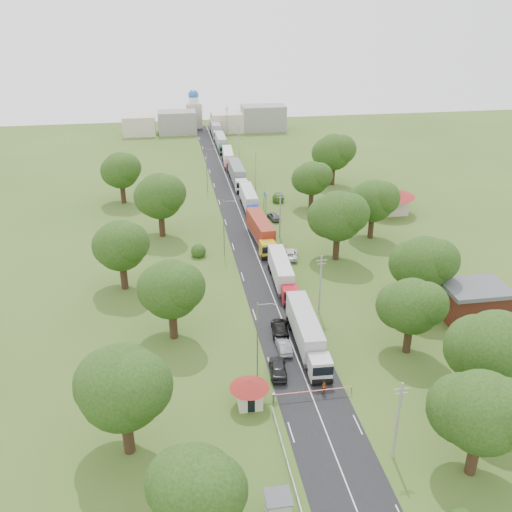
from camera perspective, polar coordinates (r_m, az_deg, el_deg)
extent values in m
plane|color=#35531B|center=(86.62, 1.57, -3.69)|extent=(260.00, 260.00, 0.00)
cube|color=black|center=(104.35, -0.47, 1.51)|extent=(8.00, 200.00, 0.04)
cylinder|color=slate|center=(65.13, 1.77, -14.04)|extent=(0.20, 0.20, 1.10)
cube|color=slate|center=(64.81, 1.77, -13.69)|extent=(0.35, 0.35, 0.25)
cylinder|color=red|center=(65.69, 5.73, -13.27)|extent=(9.00, 0.12, 0.12)
cylinder|color=slate|center=(67.14, 9.53, -13.11)|extent=(0.10, 0.10, 1.00)
cube|color=beige|center=(64.36, -0.66, -13.84)|extent=(2.60, 2.60, 2.40)
cone|color=maroon|center=(63.30, -0.67, -12.64)|extent=(4.40, 4.40, 1.10)
cube|color=black|center=(64.39, 0.53, -13.58)|extent=(0.02, 1.20, 0.90)
cube|color=black|center=(63.48, -0.47, -14.71)|extent=(0.80, 0.02, 1.90)
cube|color=#99A593|center=(53.71, 2.21, -23.79)|extent=(2.00, 2.00, 2.30)
cube|color=#47494F|center=(52.82, 2.23, -22.93)|extent=(2.30, 2.30, 0.12)
cube|color=black|center=(53.75, 3.36, -23.54)|extent=(0.02, 1.00, 0.80)
cylinder|color=slate|center=(117.07, 1.01, 5.23)|extent=(0.12, 0.12, 4.00)
cylinder|color=slate|center=(119.30, 0.80, 5.61)|extent=(0.12, 0.12, 4.00)
cube|color=#154495|center=(117.66, 0.91, 6.16)|extent=(0.06, 3.00, 1.00)
cube|color=silver|center=(117.66, 0.91, 6.16)|extent=(0.07, 3.10, 0.06)
cylinder|color=gray|center=(57.81, 13.96, -15.76)|extent=(0.24, 0.24, 9.00)
cube|color=gray|center=(55.46, 14.37, -12.77)|extent=(1.60, 0.10, 0.10)
cube|color=gray|center=(55.76, 14.32, -13.17)|extent=(1.20, 0.10, 0.10)
cylinder|color=gray|center=(79.65, 6.44, -2.91)|extent=(0.24, 0.24, 9.00)
cube|color=gray|center=(77.96, 6.57, -0.44)|extent=(1.60, 0.10, 0.10)
cube|color=gray|center=(78.18, 6.55, -0.77)|extent=(1.20, 0.10, 0.10)
cylinder|color=gray|center=(104.48, 2.43, 4.18)|extent=(0.24, 0.24, 9.00)
cube|color=gray|center=(103.19, 2.46, 6.16)|extent=(1.60, 0.10, 0.10)
cube|color=gray|center=(103.35, 2.46, 5.90)|extent=(1.20, 0.10, 0.10)
cylinder|color=gray|center=(130.59, -0.04, 8.49)|extent=(0.24, 0.24, 9.00)
cube|color=gray|center=(129.56, -0.04, 10.10)|extent=(1.60, 0.10, 0.10)
cube|color=gray|center=(129.69, -0.04, 9.89)|extent=(1.20, 0.10, 0.10)
cylinder|color=gray|center=(157.35, -1.71, 11.34)|extent=(0.24, 0.24, 9.00)
cube|color=gray|center=(156.50, -1.73, 12.69)|extent=(1.60, 0.10, 0.10)
cube|color=gray|center=(156.61, -1.73, 12.52)|extent=(1.20, 0.10, 0.10)
cylinder|color=gray|center=(184.48, -2.91, 13.35)|extent=(0.24, 0.24, 9.00)
cube|color=gray|center=(183.76, -2.94, 14.51)|extent=(1.60, 0.10, 0.10)
cube|color=gray|center=(183.85, -2.93, 14.36)|extent=(1.20, 0.10, 0.10)
cylinder|color=slate|center=(66.32, 0.14, -8.45)|extent=(0.16, 0.16, 10.00)
cube|color=slate|center=(63.99, 0.94, -4.86)|extent=(1.80, 0.10, 0.10)
cube|color=slate|center=(64.19, 1.64, -4.92)|extent=(0.50, 0.22, 0.15)
cylinder|color=slate|center=(97.19, -3.24, 2.85)|extent=(0.16, 0.16, 10.00)
cube|color=slate|center=(95.62, -2.77, 5.49)|extent=(1.80, 0.10, 0.10)
cube|color=slate|center=(95.75, -2.29, 5.44)|extent=(0.50, 0.22, 0.15)
cylinder|color=slate|center=(130.17, -4.95, 8.57)|extent=(0.16, 0.16, 10.00)
cube|color=slate|center=(129.00, -4.63, 10.60)|extent=(1.80, 0.10, 0.10)
cube|color=slate|center=(129.10, -4.27, 10.55)|extent=(0.50, 0.22, 0.15)
cylinder|color=#382616|center=(60.00, 20.88, -18.14)|extent=(1.08, 1.08, 4.20)
sphere|color=#16330E|center=(56.77, 21.69, -14.32)|extent=(7.70, 7.70, 7.70)
sphere|color=#16330E|center=(56.23, 23.62, -14.05)|extent=(6.05, 6.05, 6.05)
sphere|color=#16330E|center=(57.50, 19.94, -14.13)|extent=(6.60, 6.60, 6.60)
cylinder|color=#382616|center=(67.76, 22.18, -12.60)|extent=(1.12, 1.12, 4.55)
sphere|color=#16330E|center=(64.69, 22.97, -8.65)|extent=(8.40, 8.40, 8.40)
sphere|color=#16330E|center=(65.46, 21.32, -8.55)|extent=(7.20, 7.20, 7.20)
cylinder|color=#382616|center=(74.76, 14.93, -7.98)|extent=(1.04, 1.04, 3.85)
sphere|color=#16330E|center=(72.39, 15.34, -4.86)|extent=(7.00, 7.00, 7.00)
sphere|color=#16330E|center=(71.76, 16.63, -4.63)|extent=(5.50, 5.50, 5.50)
sphere|color=#16330E|center=(73.23, 14.19, -4.81)|extent=(6.00, 6.00, 6.00)
cylinder|color=#382616|center=(84.77, 16.05, -3.82)|extent=(1.08, 1.08, 4.20)
sphere|color=#16330E|center=(82.51, 16.47, -0.69)|extent=(7.70, 7.70, 7.70)
sphere|color=#16330E|center=(81.88, 17.72, -0.43)|extent=(6.05, 6.05, 6.05)
sphere|color=#16330E|center=(83.41, 15.35, -0.69)|extent=(6.60, 6.60, 6.60)
cylinder|color=#382616|center=(97.26, 8.03, 0.90)|extent=(1.12, 1.12, 4.55)
sphere|color=#16330E|center=(95.15, 8.23, 3.97)|extent=(8.40, 8.40, 8.40)
sphere|color=#16330E|center=(94.22, 9.35, 4.27)|extent=(6.60, 6.60, 6.60)
sphere|color=#16330E|center=(96.36, 7.26, 3.92)|extent=(7.20, 7.20, 7.20)
cylinder|color=#382616|center=(107.09, 11.42, 2.85)|extent=(1.08, 1.08, 4.20)
sphere|color=#16330E|center=(105.31, 11.65, 5.43)|extent=(7.70, 7.70, 7.70)
sphere|color=#16330E|center=(104.57, 12.61, 5.68)|extent=(6.05, 6.05, 6.05)
sphere|color=#16330E|center=(106.33, 10.82, 5.38)|extent=(6.60, 6.60, 6.60)
cylinder|color=#382616|center=(120.24, 5.53, 5.62)|extent=(1.04, 1.04, 3.85)
sphere|color=#16330E|center=(118.78, 5.62, 7.74)|extent=(7.00, 7.00, 7.00)
sphere|color=#16330E|center=(117.96, 6.35, 7.97)|extent=(5.50, 5.50, 5.50)
sphere|color=#16330E|center=(119.84, 5.00, 7.67)|extent=(6.00, 6.00, 6.00)
cylinder|color=#382616|center=(136.22, 7.67, 7.99)|extent=(1.12, 1.12, 4.55)
sphere|color=#16330E|center=(134.72, 7.80, 10.26)|extent=(8.40, 8.40, 8.40)
sphere|color=#16330E|center=(133.83, 8.60, 10.51)|extent=(6.60, 6.60, 6.60)
sphere|color=#16330E|center=(135.92, 7.12, 10.17)|extent=(7.20, 7.20, 7.20)
sphere|color=#16330E|center=(47.79, -6.09, -22.18)|extent=(7.00, 7.00, 7.00)
sphere|color=#16330E|center=(46.59, -4.39, -22.31)|extent=(5.50, 5.50, 5.50)
sphere|color=#16330E|center=(49.01, -7.41, -21.60)|extent=(6.00, 6.00, 6.00)
cylinder|color=#382616|center=(59.67, -12.70, -16.92)|extent=(1.12, 1.12, 4.55)
sphere|color=#16330E|center=(56.16, -13.24, -12.67)|extent=(8.40, 8.40, 8.40)
sphere|color=#16330E|center=(54.54, -11.79, -12.60)|extent=(6.60, 6.60, 6.60)
sphere|color=#16330E|center=(57.84, -14.31, -12.29)|extent=(7.20, 7.20, 7.20)
cylinder|color=#382616|center=(75.69, -8.28, -6.72)|extent=(1.08, 1.08, 4.20)
sphere|color=#16330E|center=(73.15, -8.53, -3.30)|extent=(7.70, 7.70, 7.70)
sphere|color=#16330E|center=(71.80, -7.45, -3.06)|extent=(6.05, 6.05, 6.05)
sphere|color=#16330E|center=(74.64, -9.37, -3.23)|extent=(6.60, 6.60, 6.60)
cylinder|color=#382616|center=(89.15, -13.07, -1.98)|extent=(1.08, 1.08, 4.20)
sphere|color=#16330E|center=(87.00, -13.40, 1.03)|extent=(7.70, 7.70, 7.70)
sphere|color=#16330E|center=(85.57, -12.57, 1.30)|extent=(6.05, 6.05, 6.05)
sphere|color=#16330E|center=(88.58, -14.02, 1.01)|extent=(6.60, 6.60, 6.60)
cylinder|color=#382616|center=(107.08, -9.40, 3.11)|extent=(1.12, 1.12, 4.55)
sphere|color=#16330E|center=(105.16, -9.61, 5.93)|extent=(8.40, 8.40, 8.40)
sphere|color=#16330E|center=(103.73, -8.80, 6.25)|extent=(6.60, 6.60, 6.60)
sphere|color=#16330E|center=(106.80, -10.24, 5.84)|extent=(7.20, 7.20, 7.20)
cylinder|color=#382616|center=(126.30, -13.15, 6.11)|extent=(1.08, 1.08, 4.20)
sphere|color=#16330E|center=(124.79, -13.38, 8.33)|extent=(7.70, 7.70, 7.70)
sphere|color=#16330E|center=(123.41, -12.80, 8.61)|extent=(6.05, 6.05, 6.05)
sphere|color=#16330E|center=(126.35, -13.82, 8.23)|extent=(6.60, 6.60, 6.60)
cube|color=maroon|center=(84.29, 20.89, -4.57)|extent=(8.00, 6.00, 4.60)
cube|color=#47494F|center=(83.11, 21.16, -3.01)|extent=(8.60, 6.60, 0.60)
cube|color=beige|center=(120.38, 13.08, 5.13)|extent=(7.00, 5.00, 4.00)
cone|color=maroon|center=(119.46, 13.22, 6.44)|extent=(10.08, 10.08, 1.80)
cube|color=gray|center=(188.54, -7.89, 13.10)|extent=(12.00, 8.00, 7.00)
cube|color=beige|center=(189.71, -2.93, 13.21)|extent=(10.00, 8.00, 6.00)
cube|color=gray|center=(191.18, 0.74, 13.64)|extent=(14.00, 8.00, 8.00)
cube|color=beige|center=(188.74, -11.61, 12.69)|extent=(10.00, 8.00, 6.00)
cube|color=beige|center=(196.52, -6.19, 13.81)|extent=(5.00, 5.00, 8.00)
cylinder|color=silver|center=(195.63, -6.26, 15.25)|extent=(3.20, 3.20, 2.00)
sphere|color=#2659B2|center=(195.37, -6.28, 15.71)|extent=(3.40, 3.40, 3.40)
cube|color=#BEBEBE|center=(68.18, 6.42, -11.02)|extent=(2.63, 2.63, 2.65)
cube|color=black|center=(66.97, 6.73, -11.39)|extent=(2.44, 0.11, 1.17)
cube|color=slate|center=(67.87, 6.65, -12.34)|extent=(2.34, 0.34, 0.37)
cube|color=slate|center=(74.54, 4.89, -8.26)|extent=(2.88, 12.27, 0.32)
cube|color=#A9A9AE|center=(73.77, 4.89, -6.89)|extent=(3.10, 12.59, 3.18)
cylinder|color=black|center=(68.10, 6.59, -12.24)|extent=(2.49, 1.06, 1.06)
cylinder|color=black|center=(69.57, 6.17, -11.31)|extent=(2.49, 1.06, 1.06)
cylinder|color=black|center=(77.71, 4.23, -6.95)|extent=(2.49, 1.06, 1.06)
cylinder|color=black|center=(79.02, 3.97, -6.35)|extent=(2.49, 1.06, 1.06)
cube|color=maroon|center=(82.94, 3.44, -3.93)|extent=(2.45, 2.45, 2.44)
cube|color=black|center=(81.77, 3.63, -4.12)|extent=(2.24, 0.12, 1.07)
cube|color=slate|center=(82.46, 3.60, -4.90)|extent=(2.15, 0.35, 0.34)
cube|color=slate|center=(89.18, 2.49, -2.28)|extent=(2.76, 11.30, 0.29)
cube|color=silver|center=(88.65, 2.47, -1.19)|extent=(2.97, 11.60, 2.92)
cylinder|color=black|center=(82.69, 3.56, -4.84)|extent=(2.29, 0.97, 0.97)
cylinder|color=black|center=(84.18, 3.30, -4.26)|extent=(2.29, 0.97, 0.97)
cylinder|color=black|center=(92.27, 2.06, -1.46)|extent=(2.29, 0.97, 0.97)
cylinder|color=black|center=(93.56, 1.89, -1.07)|extent=(2.29, 0.97, 0.97)
cube|color=#BD9616|center=(97.17, 1.19, 0.71)|extent=(2.67, 2.67, 2.61)
cube|color=black|center=(95.89, 1.32, 0.60)|extent=(2.40, 0.19, 1.15)
cube|color=slate|center=(96.53, 1.31, -0.14)|extent=(2.31, 0.41, 0.37)
cube|color=slate|center=(104.09, 0.46, 1.92)|extent=(3.22, 12.14, 0.31)
cube|color=maroon|center=(103.65, 0.43, 2.94)|extent=(3.45, 12.46, 3.13)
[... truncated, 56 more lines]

